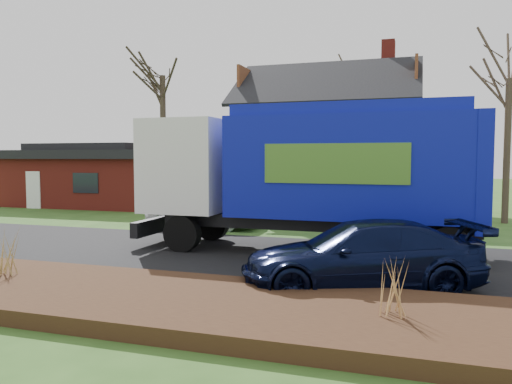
% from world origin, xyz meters
% --- Properties ---
extents(ground, '(120.00, 120.00, 0.00)m').
position_xyz_m(ground, '(0.00, 0.00, 0.00)').
color(ground, '#2B511B').
rests_on(ground, ground).
extents(road, '(80.00, 7.00, 0.02)m').
position_xyz_m(road, '(0.00, 0.00, 0.01)').
color(road, black).
rests_on(road, ground).
extents(mulch_verge, '(80.00, 3.50, 0.30)m').
position_xyz_m(mulch_verge, '(0.00, -5.30, 0.15)').
color(mulch_verge, black).
rests_on(mulch_verge, ground).
extents(main_house, '(12.95, 8.95, 9.26)m').
position_xyz_m(main_house, '(1.49, 13.91, 4.03)').
color(main_house, beige).
rests_on(main_house, ground).
extents(ranch_house, '(9.80, 8.20, 3.70)m').
position_xyz_m(ranch_house, '(-12.00, 13.00, 1.81)').
color(ranch_house, maroon).
rests_on(ranch_house, ground).
extents(garbage_truck, '(10.33, 2.86, 4.42)m').
position_xyz_m(garbage_truck, '(3.59, 1.16, 2.55)').
color(garbage_truck, black).
rests_on(garbage_truck, ground).
extents(silver_sedan, '(4.61, 1.71, 1.51)m').
position_xyz_m(silver_sedan, '(-1.63, 4.99, 0.75)').
color(silver_sedan, '#A5A7AC').
rests_on(silver_sedan, ground).
extents(navy_wagon, '(5.63, 3.89, 1.51)m').
position_xyz_m(navy_wagon, '(5.48, -2.76, 0.76)').
color(navy_wagon, black).
rests_on(navy_wagon, ground).
extents(tree_front_west, '(3.30, 3.30, 9.79)m').
position_xyz_m(tree_front_west, '(-5.81, 9.35, 8.07)').
color(tree_front_west, '#3B3023').
rests_on(tree_front_west, ground).
extents(tree_front_east, '(3.23, 3.23, 8.98)m').
position_xyz_m(tree_front_east, '(10.34, 10.40, 7.30)').
color(tree_front_east, '#433528').
rests_on(tree_front_east, ground).
extents(tree_back, '(3.35, 3.35, 10.60)m').
position_xyz_m(tree_back, '(2.47, 21.22, 8.84)').
color(tree_back, '#3E3225').
rests_on(tree_back, ground).
extents(grass_clump_mid, '(0.36, 0.29, 0.99)m').
position_xyz_m(grass_clump_mid, '(-1.94, -4.90, 0.80)').
color(grass_clump_mid, '#A78749').
rests_on(grass_clump_mid, mulch_verge).
extents(grass_clump_east, '(0.37, 0.30, 0.92)m').
position_xyz_m(grass_clump_east, '(6.30, -5.37, 0.76)').
color(grass_clump_east, tan).
rests_on(grass_clump_east, mulch_verge).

